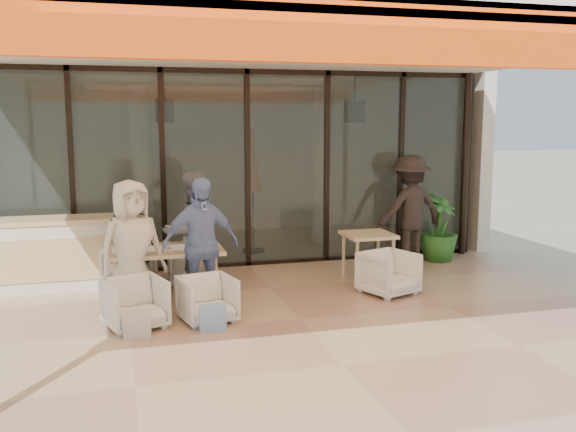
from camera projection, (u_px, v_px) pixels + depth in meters
name	position (u px, v px, depth m)	size (l,w,h in m)	color
ground	(300.00, 321.00, 7.74)	(70.00, 70.00, 0.00)	#C6B293
terrace_floor	(300.00, 321.00, 7.74)	(8.00, 6.00, 0.01)	tan
terrace_structure	(308.00, 42.00, 7.00)	(8.00, 6.00, 3.40)	silver
glass_storefront	(247.00, 170.00, 10.36)	(8.08, 0.10, 3.20)	#9EADA3
interior_block	(223.00, 128.00, 12.47)	(9.05, 3.62, 3.52)	silver
host_counter	(57.00, 253.00, 9.08)	(1.85, 0.65, 1.04)	silver
dining_table	(163.00, 253.00, 8.38)	(1.50, 0.90, 0.93)	#D7B683
chair_far_left	(130.00, 263.00, 9.22)	(0.72, 0.67, 0.74)	white
chair_far_right	(188.00, 264.00, 9.45)	(0.58, 0.54, 0.60)	white
chair_near_left	(135.00, 301.00, 7.42)	(0.64, 0.60, 0.66)	white
chair_near_right	(207.00, 297.00, 7.64)	(0.61, 0.57, 0.62)	white
diner_navy	(130.00, 242.00, 8.69)	(0.55, 0.36, 1.52)	#1A2039
diner_grey	(192.00, 233.00, 8.89)	(0.83, 0.65, 1.71)	slate
diner_cream	(132.00, 249.00, 7.81)	(0.83, 0.54, 1.70)	beige
diner_periwinkle	(201.00, 245.00, 8.04)	(1.00, 0.42, 1.71)	#788DC8
tote_bag_cream	(137.00, 325.00, 7.06)	(0.30, 0.10, 0.34)	silver
tote_bag_blue	(213.00, 319.00, 7.28)	(0.30, 0.10, 0.34)	#99BFD8
side_table	(368.00, 240.00, 9.49)	(0.70, 0.70, 0.74)	#D7B683
side_chair	(389.00, 272.00, 8.82)	(0.66, 0.62, 0.68)	white
standing_woman	(410.00, 210.00, 10.66)	(1.18, 0.68, 1.83)	black
potted_palm	(439.00, 228.00, 10.86)	(0.66, 0.66, 1.17)	#1E5919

